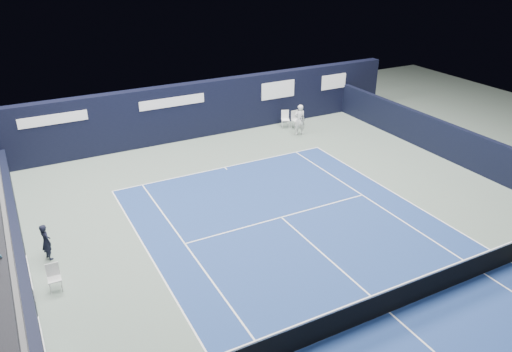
{
  "coord_description": "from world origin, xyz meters",
  "views": [
    {
      "loc": [
        -9.04,
        -8.49,
        10.17
      ],
      "look_at": [
        -0.36,
        7.9,
        1.3
      ],
      "focal_mm": 35.0,
      "sensor_mm": 36.0,
      "label": 1
    }
  ],
  "objects_px": {
    "folding_chair_back_b": "(285,118)",
    "folding_chair_back_a": "(295,118)",
    "line_judge_chair": "(54,275)",
    "tennis_net": "(391,299)",
    "tennis_player": "(300,120)"
  },
  "relations": [
    {
      "from": "line_judge_chair",
      "to": "tennis_net",
      "type": "height_order",
      "value": "tennis_net"
    },
    {
      "from": "folding_chair_back_a",
      "to": "line_judge_chair",
      "type": "distance_m",
      "value": 17.39
    },
    {
      "from": "line_judge_chair",
      "to": "tennis_net",
      "type": "bearing_deg",
      "value": -31.78
    },
    {
      "from": "tennis_net",
      "to": "folding_chair_back_a",
      "type": "bearing_deg",
      "value": 68.05
    },
    {
      "from": "folding_chair_back_a",
      "to": "tennis_net",
      "type": "bearing_deg",
      "value": -115.55
    },
    {
      "from": "folding_chair_back_b",
      "to": "folding_chair_back_a",
      "type": "bearing_deg",
      "value": -18.79
    },
    {
      "from": "folding_chair_back_a",
      "to": "tennis_net",
      "type": "xyz_separation_m",
      "value": [
        -6.08,
        -15.09,
        -0.08
      ]
    },
    {
      "from": "folding_chair_back_a",
      "to": "tennis_player",
      "type": "relative_size",
      "value": 0.59
    },
    {
      "from": "folding_chair_back_a",
      "to": "folding_chair_back_b",
      "type": "bearing_deg",
      "value": 135.46
    },
    {
      "from": "tennis_net",
      "to": "tennis_player",
      "type": "bearing_deg",
      "value": 67.96
    },
    {
      "from": "folding_chair_back_b",
      "to": "tennis_net",
      "type": "bearing_deg",
      "value": -87.81
    },
    {
      "from": "folding_chair_back_a",
      "to": "tennis_net",
      "type": "distance_m",
      "value": 16.27
    },
    {
      "from": "tennis_net",
      "to": "tennis_player",
      "type": "distance_m",
      "value": 15.14
    },
    {
      "from": "folding_chair_back_a",
      "to": "tennis_player",
      "type": "distance_m",
      "value": 1.18
    },
    {
      "from": "tennis_net",
      "to": "tennis_player",
      "type": "relative_size",
      "value": 7.29
    }
  ]
}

